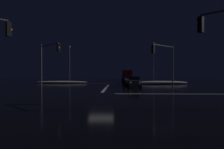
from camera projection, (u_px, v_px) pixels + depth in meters
The scene contains 15 objects.
ground at pixel (101, 94), 21.64m from camera, with size 120.00×120.00×0.10m, color black.
stop_line_north at pixel (106, 88), 30.80m from camera, with size 0.35×15.77×0.01m.
centre_line_ns at pixel (110, 84), 42.39m from camera, with size 22.00×0.15×0.01m.
crosswalk_bar_east at pixel (194, 94), 21.36m from camera, with size 15.77×0.40×0.01m.
snow_bank_left_curb at pixel (62, 82), 44.30m from camera, with size 10.56×1.50×0.47m.
snow_bank_right_curb at pixel (161, 82), 40.99m from camera, with size 9.86×1.50×0.60m.
sedan_gray at pixel (134, 82), 32.68m from camera, with size 2.02×4.33×1.57m.
sedan_white at pixel (131, 80), 37.96m from camera, with size 2.02×4.33×1.57m.
sedan_silver at pixel (129, 79), 43.27m from camera, with size 2.02×4.33×1.57m.
sedan_blue at pixel (127, 79), 49.98m from camera, with size 2.02×4.33×1.57m.
box_truck at pixel (127, 75), 57.19m from camera, with size 2.68×8.28×3.08m.
traffic_signal_ne at pixel (165, 57), 29.47m from camera, with size 3.66×3.66×6.11m.
traffic_signal_nw at pixel (48, 57), 29.90m from camera, with size 3.85×3.85×6.30m.
streetlamp_right_far at pixel (154, 59), 52.04m from camera, with size 0.44×0.44×9.60m.
streetlamp_left_far at pixel (70, 61), 52.66m from camera, with size 0.44×0.44×8.78m.
Camera 1 is at (1.75, -21.58, 2.08)m, focal length 34.43 mm.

